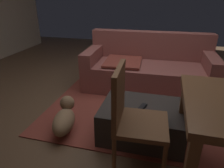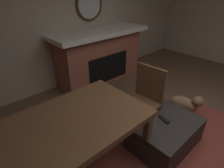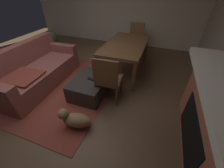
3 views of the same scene
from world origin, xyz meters
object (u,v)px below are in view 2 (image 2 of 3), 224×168
Objects in this scene: fireplace at (100,55)px; tv_remote at (164,119)px; round_wall_mirror at (89,5)px; dining_table at (64,131)px; small_dog at (186,103)px; dining_chair_west at (145,96)px; ottoman_coffee_table at (164,133)px.

tv_remote is at bearing 73.53° from fireplace.
round_wall_mirror is 3.86× the size of tv_remote.
dining_table reaches higher than small_dog.
dining_chair_west is at bearing 74.34° from round_wall_mirror.
dining_chair_west is 1.79× the size of small_dog.
small_dog is at bearing 172.77° from dining_table.
tv_remote is at bearing -100.67° from ottoman_coffee_table.
fireplace reaches higher than dining_table.
dining_chair_west is (-1.21, -0.01, -0.14)m from dining_table.
round_wall_mirror is at bearing -88.59° from tv_remote.
small_dog is at bearing -169.62° from ottoman_coffee_table.
ottoman_coffee_table is (0.60, 2.05, -0.36)m from fireplace.
dining_chair_west is at bearing 71.76° from fireplace.
round_wall_mirror is 1.19× the size of small_dog.
tv_remote is 0.86m from small_dog.
dining_chair_west reaches higher than dining_table.
ottoman_coffee_table is at bearing 160.51° from dining_table.
tv_remote is at bearing 81.77° from dining_chair_west.
ottoman_coffee_table is 0.20m from tv_remote.
tv_remote is at bearing 75.50° from round_wall_mirror.
fireplace is at bearing -106.35° from ottoman_coffee_table.
tv_remote reaches higher than small_dog.
fireplace is at bearing -82.81° from small_dog.
ottoman_coffee_table is 0.54m from dining_chair_west.
fireplace is 3.98× the size of small_dog.
dining_table is at bearing -19.49° from ottoman_coffee_table.
round_wall_mirror is (0.00, -0.29, 0.97)m from fireplace.
round_wall_mirror is 0.38× the size of dining_table.
dining_chair_west is (-0.05, -0.37, 0.14)m from tv_remote.
fireplace reaches higher than small_dog.
round_wall_mirror is at bearing -104.43° from ottoman_coffee_table.
round_wall_mirror reaches higher than fireplace.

